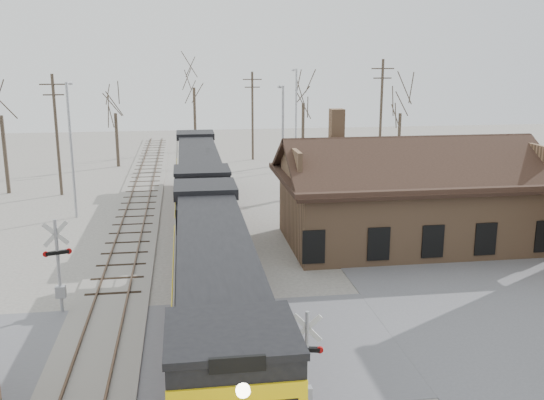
# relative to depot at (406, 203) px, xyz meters

# --- Properties ---
(ground) EXTENTS (140.00, 140.00, 0.00)m
(ground) POSITION_rel_depot_xyz_m (-11.99, -12.00, -2.41)
(ground) COLOR #A9A499
(ground) RESTS_ON ground
(road) EXTENTS (60.00, 9.00, 0.03)m
(road) POSITION_rel_depot_xyz_m (-11.99, -12.00, -2.39)
(road) COLOR slate
(road) RESTS_ON ground
(track_main) EXTENTS (3.40, 90.00, 0.24)m
(track_main) POSITION_rel_depot_xyz_m (-11.99, 3.00, -2.34)
(track_main) COLOR #A9A499
(track_main) RESTS_ON ground
(track_siding) EXTENTS (3.40, 90.00, 0.24)m
(track_siding) POSITION_rel_depot_xyz_m (-16.49, 3.00, -2.34)
(track_siding) COLOR #A9A499
(track_siding) RESTS_ON ground
(depot) EXTENTS (15.20, 9.31, 7.90)m
(depot) POSITION_rel_depot_xyz_m (0.00, 0.00, 0.00)
(depot) COLOR #926B4B
(depot) RESTS_ON ground
(locomotive_lead) EXTENTS (3.14, 21.00, 4.66)m
(locomotive_lead) POSITION_rel_depot_xyz_m (-11.99, -12.92, 0.04)
(locomotive_lead) COLOR black
(locomotive_lead) RESTS_ON ground
(locomotive_trailing) EXTENTS (3.14, 21.00, 4.41)m
(locomotive_trailing) POSITION_rel_depot_xyz_m (-11.99, 8.36, 0.04)
(locomotive_trailing) COLOR black
(locomotive_trailing) RESTS_ON ground
(crossbuck_near) EXTENTS (0.99, 0.34, 3.53)m
(crossbuck_near) POSITION_rel_depot_xyz_m (-9.48, -16.86, -0.72)
(crossbuck_near) COLOR #A5A8AD
(crossbuck_near) RESTS_ON ground
(crossbuck_far) EXTENTS (1.17, 0.44, 4.21)m
(crossbuck_far) POSITION_rel_depot_xyz_m (-18.50, -7.56, -0.44)
(crossbuck_far) COLOR #A5A8AD
(crossbuck_far) RESTS_ON ground
(streetlight_a) EXTENTS (0.25, 2.04, 9.24)m
(streetlight_a) POSITION_rel_depot_xyz_m (-20.51, 8.97, 2.75)
(streetlight_a) COLOR #A5A8AD
(streetlight_a) RESTS_ON ground
(streetlight_b) EXTENTS (0.25, 2.04, 8.77)m
(streetlight_b) POSITION_rel_depot_xyz_m (-5.56, 11.60, 2.51)
(streetlight_b) COLOR #A5A8AD
(streetlight_b) RESTS_ON ground
(streetlight_c) EXTENTS (0.25, 2.04, 9.69)m
(streetlight_c) POSITION_rel_depot_xyz_m (-2.13, 24.58, 2.98)
(streetlight_c) COLOR #A5A8AD
(streetlight_c) RESTS_ON ground
(utility_pole_a) EXTENTS (2.00, 0.24, 9.57)m
(utility_pole_a) POSITION_rel_depot_xyz_m (-22.83, 16.15, 2.60)
(utility_pole_a) COLOR #382D23
(utility_pole_a) RESTS_ON ground
(utility_pole_b) EXTENTS (2.00, 0.24, 9.28)m
(utility_pole_b) POSITION_rel_depot_xyz_m (-5.64, 30.70, 2.45)
(utility_pole_b) COLOR #382D23
(utility_pole_b) RESTS_ON ground
(utility_pole_c) EXTENTS (2.00, 0.24, 10.64)m
(utility_pole_c) POSITION_rel_depot_xyz_m (4.09, 17.58, 3.14)
(utility_pole_c) COLOR #382D23
(utility_pole_c) RESTS_ON ground
(tree_a) EXTENTS (4.21, 4.21, 10.31)m
(tree_a) POSITION_rel_depot_xyz_m (-27.22, 17.44, 4.93)
(tree_a) COLOR #382D23
(tree_a) RESTS_ON ground
(tree_b) EXTENTS (3.57, 3.57, 8.75)m
(tree_b) POSITION_rel_depot_xyz_m (-19.56, 28.54, 3.81)
(tree_b) COLOR #382D23
(tree_b) RESTS_ON ground
(tree_c) EXTENTS (4.87, 4.87, 11.93)m
(tree_c) POSITION_rel_depot_xyz_m (-11.57, 38.02, 6.10)
(tree_c) COLOR #382D23
(tree_c) RESTS_ON ground
(tree_d) EXTENTS (4.10, 4.10, 10.04)m
(tree_d) POSITION_rel_depot_xyz_m (-0.63, 28.43, 4.73)
(tree_d) COLOR #382D23
(tree_d) RESTS_ON ground
(tree_e) EXTENTS (3.65, 3.65, 8.94)m
(tree_e) POSITION_rel_depot_xyz_m (7.89, 23.14, 3.95)
(tree_e) COLOR #382D23
(tree_e) RESTS_ON ground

